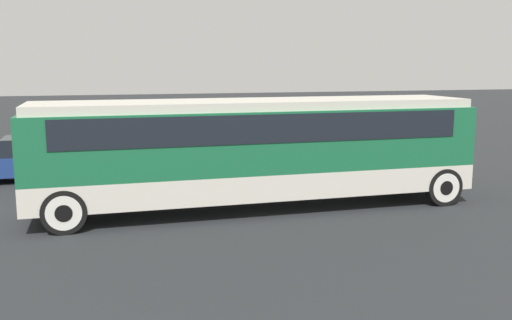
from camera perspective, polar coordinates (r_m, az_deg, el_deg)
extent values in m
plane|color=#26282B|center=(15.22, 0.00, -4.78)|extent=(120.00, 120.00, 0.00)
cube|color=silver|center=(15.05, 0.00, -1.97)|extent=(11.50, 2.44, 0.66)
cube|color=#19663D|center=(14.87, 0.00, 2.20)|extent=(11.50, 2.44, 1.55)
cube|color=black|center=(14.83, 0.00, 3.64)|extent=(10.12, 2.48, 0.70)
cube|color=beige|center=(14.78, 0.00, 5.60)|extent=(11.27, 2.25, 0.22)
cube|color=#19663D|center=(17.27, 18.20, 2.01)|extent=(0.36, 2.34, 1.77)
cylinder|color=black|center=(16.18, 18.22, -2.57)|extent=(1.01, 0.28, 1.01)
cylinder|color=silver|center=(16.18, 18.22, -2.57)|extent=(0.79, 0.30, 0.79)
cylinder|color=black|center=(16.18, 18.22, -2.57)|extent=(0.39, 0.32, 0.39)
cylinder|color=black|center=(18.02, 14.30, -1.18)|extent=(1.01, 0.28, 1.01)
cylinder|color=silver|center=(18.02, 14.30, -1.18)|extent=(0.79, 0.30, 0.79)
cylinder|color=black|center=(18.02, 14.30, -1.18)|extent=(0.39, 0.32, 0.39)
cylinder|color=black|center=(13.51, -18.66, -4.93)|extent=(1.01, 0.28, 1.01)
cylinder|color=silver|center=(13.51, -18.66, -4.93)|extent=(0.79, 0.30, 0.79)
cylinder|color=black|center=(13.51, -18.66, -4.93)|extent=(0.39, 0.32, 0.39)
cylinder|color=black|center=(15.67, -18.28, -2.95)|extent=(1.01, 0.28, 1.01)
cylinder|color=silver|center=(15.67, -18.28, -2.95)|extent=(0.79, 0.30, 0.79)
cylinder|color=black|center=(15.67, -18.28, -2.95)|extent=(0.39, 0.32, 0.39)
cube|color=silver|center=(23.00, -9.96, 1.41)|extent=(4.61, 1.88, 0.64)
cube|color=black|center=(22.91, -10.46, 2.82)|extent=(2.40, 1.69, 0.51)
cylinder|color=black|center=(22.46, -5.04, 0.70)|extent=(0.66, 0.22, 0.66)
cylinder|color=black|center=(22.46, -5.04, 0.70)|extent=(0.25, 0.26, 0.25)
cylinder|color=black|center=(24.11, -5.80, 1.30)|extent=(0.66, 0.22, 0.66)
cylinder|color=black|center=(24.11, -5.80, 1.30)|extent=(0.25, 0.26, 0.25)
cylinder|color=black|center=(22.09, -14.47, 0.29)|extent=(0.66, 0.22, 0.66)
cylinder|color=black|center=(22.09, -14.47, 0.29)|extent=(0.25, 0.26, 0.25)
cylinder|color=black|center=(23.77, -14.57, 0.92)|extent=(0.66, 0.22, 0.66)
cylinder|color=black|center=(23.77, -14.57, 0.92)|extent=(0.25, 0.26, 0.25)
cube|color=navy|center=(20.17, -20.00, -0.25)|extent=(4.61, 1.72, 0.62)
cube|color=black|center=(20.10, -20.62, 1.40)|extent=(2.39, 1.55, 0.57)
cylinder|color=black|center=(19.39, -14.58, -1.06)|extent=(0.61, 0.22, 0.61)
cylinder|color=black|center=(19.39, -14.58, -1.06)|extent=(0.23, 0.26, 0.23)
cylinder|color=black|center=(20.91, -14.68, -0.31)|extent=(0.61, 0.22, 0.61)
cylinder|color=black|center=(20.91, -14.68, -0.31)|extent=(0.23, 0.26, 0.23)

